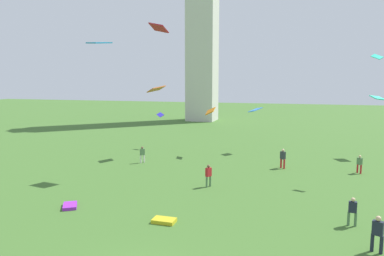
# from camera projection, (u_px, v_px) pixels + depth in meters

# --- Properties ---
(monument_obelisk) EXTENTS (5.54, 5.54, 46.48)m
(monument_obelisk) POSITION_uv_depth(u_px,v_px,m) (202.00, 3.00, 70.90)
(monument_obelisk) COLOR beige
(monument_obelisk) RESTS_ON ground_plane
(person_0) EXTENTS (0.45, 0.52, 1.73)m
(person_0) POSITION_uv_depth(u_px,v_px,m) (209.00, 174.00, 27.33)
(person_0) COLOR #51754C
(person_0) RESTS_ON ground_plane
(person_1) EXTENTS (0.46, 0.47, 1.61)m
(person_1) POSITION_uv_depth(u_px,v_px,m) (359.00, 163.00, 31.38)
(person_1) COLOR red
(person_1) RESTS_ON ground_plane
(person_2) EXTENTS (0.50, 0.27, 1.63)m
(person_2) POSITION_uv_depth(u_px,v_px,m) (353.00, 210.00, 19.95)
(person_2) COLOR #51754C
(person_2) RESTS_ON ground_plane
(person_3) EXTENTS (0.53, 0.52, 1.82)m
(person_3) POSITION_uv_depth(u_px,v_px,m) (283.00, 157.00, 33.19)
(person_3) COLOR red
(person_3) RESTS_ON ground_plane
(person_4) EXTENTS (0.53, 0.43, 1.79)m
(person_4) POSITION_uv_depth(u_px,v_px,m) (378.00, 232.00, 16.83)
(person_4) COLOR #1E2333
(person_4) RESTS_ON ground_plane
(person_5) EXTENTS (0.47, 0.48, 1.64)m
(person_5) POSITION_uv_depth(u_px,v_px,m) (142.00, 154.00, 35.40)
(person_5) COLOR silver
(person_5) RESTS_ON ground_plane
(kite_flying_0) EXTENTS (1.05, 0.88, 0.56)m
(kite_flying_0) POSITION_uv_depth(u_px,v_px,m) (160.00, 115.00, 43.22)
(kite_flying_0) COLOR #352CCE
(kite_flying_1) EXTENTS (1.50, 1.84, 0.50)m
(kite_flying_1) POSITION_uv_depth(u_px,v_px,m) (378.00, 98.00, 38.03)
(kite_flying_1) COLOR #29CFA3
(kite_flying_2) EXTENTS (1.80, 2.12, 0.78)m
(kite_flying_2) POSITION_uv_depth(u_px,v_px,m) (156.00, 89.00, 37.96)
(kite_flying_2) COLOR #C15B26
(kite_flying_3) EXTENTS (1.60, 1.77, 0.59)m
(kite_flying_3) POSITION_uv_depth(u_px,v_px,m) (255.00, 110.00, 40.55)
(kite_flying_3) COLOR #3279DA
(kite_flying_4) EXTENTS (0.95, 0.80, 0.52)m
(kite_flying_4) POSITION_uv_depth(u_px,v_px,m) (377.00, 57.00, 28.55)
(kite_flying_4) COLOR #08B79A
(kite_flying_5) EXTENTS (0.96, 1.45, 0.86)m
(kite_flying_5) POSITION_uv_depth(u_px,v_px,m) (210.00, 111.00, 38.80)
(kite_flying_5) COLOR #B8630A
(kite_flying_6) EXTENTS (1.70, 1.47, 0.92)m
(kite_flying_6) POSITION_uv_depth(u_px,v_px,m) (159.00, 28.00, 30.62)
(kite_flying_6) COLOR #B41828
(kite_flying_7) EXTENTS (1.57, 1.89, 0.31)m
(kite_flying_7) POSITION_uv_depth(u_px,v_px,m) (99.00, 43.00, 27.01)
(kite_flying_7) COLOR #1D7EBB
(kite_bundle_0) EXTENTS (1.31, 0.83, 0.21)m
(kite_bundle_0) POSITION_uv_depth(u_px,v_px,m) (164.00, 221.00, 20.54)
(kite_bundle_0) COLOR gold
(kite_bundle_0) RESTS_ON ground_plane
(kite_bundle_1) EXTENTS (1.38, 1.53, 0.21)m
(kite_bundle_1) POSITION_uv_depth(u_px,v_px,m) (70.00, 206.00, 22.98)
(kite_bundle_1) COLOR purple
(kite_bundle_1) RESTS_ON ground_plane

